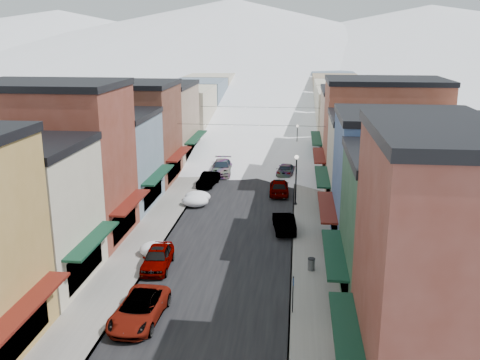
% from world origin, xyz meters
% --- Properties ---
extents(road, '(10.00, 160.00, 0.01)m').
position_xyz_m(road, '(0.00, 60.00, 0.01)').
color(road, black).
rests_on(road, ground).
extents(sidewalk_left, '(3.20, 160.00, 0.15)m').
position_xyz_m(sidewalk_left, '(-6.60, 60.00, 0.07)').
color(sidewalk_left, gray).
rests_on(sidewalk_left, ground).
extents(sidewalk_right, '(3.20, 160.00, 0.15)m').
position_xyz_m(sidewalk_right, '(6.60, 60.00, 0.07)').
color(sidewalk_right, gray).
rests_on(sidewalk_right, ground).
extents(curb_left, '(0.10, 160.00, 0.15)m').
position_xyz_m(curb_left, '(-5.05, 60.00, 0.07)').
color(curb_left, slate).
rests_on(curb_left, ground).
extents(curb_right, '(0.10, 160.00, 0.15)m').
position_xyz_m(curb_right, '(5.05, 60.00, 0.07)').
color(curb_right, slate).
rests_on(curb_right, ground).
extents(bldg_l_cream, '(11.30, 8.20, 9.50)m').
position_xyz_m(bldg_l_cream, '(-13.19, 12.50, 4.76)').
color(bldg_l_cream, beige).
rests_on(bldg_l_cream, ground).
extents(bldg_l_brick_near, '(12.30, 8.20, 12.50)m').
position_xyz_m(bldg_l_brick_near, '(-13.69, 20.50, 6.26)').
color(bldg_l_brick_near, maroon).
rests_on(bldg_l_brick_near, ground).
extents(bldg_l_grayblue, '(11.30, 9.20, 9.00)m').
position_xyz_m(bldg_l_grayblue, '(-13.19, 29.00, 4.51)').
color(bldg_l_grayblue, slate).
rests_on(bldg_l_grayblue, ground).
extents(bldg_l_brick_far, '(13.30, 9.20, 11.00)m').
position_xyz_m(bldg_l_brick_far, '(-14.19, 38.00, 5.51)').
color(bldg_l_brick_far, brown).
rests_on(bldg_l_brick_far, ground).
extents(bldg_l_tan, '(11.30, 11.20, 10.00)m').
position_xyz_m(bldg_l_tan, '(-13.19, 48.00, 5.01)').
color(bldg_l_tan, '#987B64').
rests_on(bldg_l_tan, ground).
extents(bldg_r_green, '(11.30, 9.20, 9.50)m').
position_xyz_m(bldg_r_green, '(13.19, 12.00, 4.76)').
color(bldg_r_green, '#20432B').
rests_on(bldg_r_green, ground).
extents(bldg_r_blue, '(11.30, 9.20, 10.50)m').
position_xyz_m(bldg_r_blue, '(13.19, 21.00, 5.26)').
color(bldg_r_blue, '#385180').
rests_on(bldg_r_blue, ground).
extents(bldg_r_cream, '(12.30, 9.20, 9.00)m').
position_xyz_m(bldg_r_cream, '(13.69, 30.00, 4.51)').
color(bldg_r_cream, '#B2A88F').
rests_on(bldg_r_cream, ground).
extents(bldg_r_brick_far, '(13.30, 9.20, 11.50)m').
position_xyz_m(bldg_r_brick_far, '(14.19, 39.00, 5.76)').
color(bldg_r_brick_far, brown).
rests_on(bldg_r_brick_far, ground).
extents(bldg_r_tan, '(11.30, 11.20, 9.50)m').
position_xyz_m(bldg_r_tan, '(13.19, 49.00, 4.76)').
color(bldg_r_tan, tan).
rests_on(bldg_r_tan, ground).
extents(distant_blocks, '(34.00, 55.00, 8.00)m').
position_xyz_m(distant_blocks, '(0.00, 83.00, 4.00)').
color(distant_blocks, gray).
rests_on(distant_blocks, ground).
extents(mountain_ridge, '(670.00, 340.00, 34.00)m').
position_xyz_m(mountain_ridge, '(-19.47, 277.18, 14.36)').
color(mountain_ridge, silver).
rests_on(mountain_ridge, ground).
extents(overhead_cables, '(16.40, 15.04, 0.04)m').
position_xyz_m(overhead_cables, '(0.00, 47.50, 6.20)').
color(overhead_cables, black).
rests_on(overhead_cables, ground).
extents(car_white_suv, '(2.71, 5.48, 1.49)m').
position_xyz_m(car_white_suv, '(-3.50, 8.48, 0.75)').
color(car_white_suv, silver).
rests_on(car_white_suv, ground).
extents(car_silver_sedan, '(2.11, 4.69, 1.56)m').
position_xyz_m(car_silver_sedan, '(-4.30, 15.64, 0.78)').
color(car_silver_sedan, '#ABAFB4').
rests_on(car_silver_sedan, ground).
extents(car_dark_hatch, '(2.04, 4.48, 1.42)m').
position_xyz_m(car_dark_hatch, '(-4.24, 36.85, 0.71)').
color(car_dark_hatch, black).
rests_on(car_dark_hatch, ground).
extents(car_silver_wagon, '(2.67, 5.77, 1.63)m').
position_xyz_m(car_silver_wagon, '(-3.50, 41.95, 0.82)').
color(car_silver_wagon, '#AFB3B8').
rests_on(car_silver_wagon, ground).
extents(car_green_sedan, '(2.21, 4.77, 1.52)m').
position_xyz_m(car_green_sedan, '(4.30, 23.97, 0.76)').
color(car_green_sedan, black).
rests_on(car_green_sedan, ground).
extents(car_gray_suv, '(2.13, 4.90, 1.64)m').
position_xyz_m(car_gray_suv, '(3.50, 34.53, 0.82)').
color(car_gray_suv, '#9A9EA2').
rests_on(car_gray_suv, ground).
extents(car_black_sedan, '(2.47, 4.91, 1.37)m').
position_xyz_m(car_black_sedan, '(4.05, 42.37, 0.68)').
color(car_black_sedan, black).
rests_on(car_black_sedan, ground).
extents(car_lane_silver, '(2.23, 4.39, 1.43)m').
position_xyz_m(car_lane_silver, '(-1.92, 60.39, 0.72)').
color(car_lane_silver, gray).
rests_on(car_lane_silver, ground).
extents(car_lane_white, '(2.65, 5.11, 1.38)m').
position_xyz_m(car_lane_white, '(0.60, 61.39, 0.69)').
color(car_lane_white, silver).
rests_on(car_lane_white, ground).
extents(parking_sign, '(0.08, 0.31, 2.31)m').
position_xyz_m(parking_sign, '(5.20, 10.13, 1.50)').
color(parking_sign, black).
rests_on(parking_sign, sidewalk_right).
extents(trash_can, '(0.51, 0.51, 0.87)m').
position_xyz_m(trash_can, '(6.41, 16.12, 0.59)').
color(trash_can, '#56595B').
rests_on(trash_can, sidewalk_right).
extents(streetlamp_near, '(0.40, 0.40, 4.83)m').
position_xyz_m(streetlamp_near, '(5.20, 30.88, 3.19)').
color(streetlamp_near, black).
rests_on(streetlamp_near, sidewalk_right).
extents(streetlamp_far, '(0.33, 0.33, 3.93)m').
position_xyz_m(streetlamp_far, '(5.20, 53.69, 2.63)').
color(streetlamp_far, black).
rests_on(streetlamp_far, sidewalk_right).
extents(snow_pile_near, '(2.56, 2.77, 1.08)m').
position_xyz_m(snow_pile_near, '(-4.88, 17.77, 0.52)').
color(snow_pile_near, white).
rests_on(snow_pile_near, ground).
extents(snow_pile_mid, '(2.53, 2.76, 1.07)m').
position_xyz_m(snow_pile_mid, '(-4.32, 31.17, 0.51)').
color(snow_pile_mid, white).
rests_on(snow_pile_mid, ground).
extents(snow_pile_far, '(2.53, 2.76, 1.07)m').
position_xyz_m(snow_pile_far, '(-4.28, 29.77, 0.51)').
color(snow_pile_far, white).
rests_on(snow_pile_far, ground).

